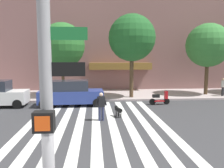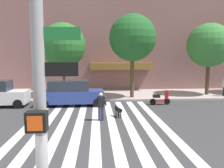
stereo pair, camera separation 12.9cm
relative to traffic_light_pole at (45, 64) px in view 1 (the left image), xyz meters
name	(u,v)px [view 1 (the left image)]	position (x,y,z in m)	size (l,w,h in m)	color
ground_plane	(78,130)	(-0.15, 7.90, -3.52)	(160.00, 160.00, 0.00)	#353538
sidewalk_far	(86,95)	(-0.15, 18.23, -3.45)	(80.00, 6.00, 0.15)	#AE9E9B
crosswalk_stripes	(96,129)	(0.74, 7.90, -3.52)	(7.65, 14.05, 0.01)	silver
apartment_block	(147,0)	(7.91, 27.81, 7.88)	(37.28, 14.58, 22.81)	#845956
traffic_light_pole	(45,64)	(0.00, 0.00, 0.00)	(0.74, 0.46, 5.80)	gray
parked_car_behind_first	(70,93)	(-1.14, 13.82, -2.58)	(4.86, 2.04, 1.92)	navy
parked_scooter	(160,99)	(5.71, 13.63, -3.04)	(1.63, 0.50, 1.11)	black
street_tree_nearest	(62,45)	(-2.17, 17.39, 1.20)	(4.04, 4.04, 6.60)	#4C3823
street_tree_middle	(132,38)	(3.94, 16.31, 1.80)	(4.06, 4.06, 7.22)	#4C3823
street_tree_further	(208,45)	(11.32, 17.35, 1.26)	(4.08, 4.08, 6.69)	#4C3823
pedestrian_dog_walker	(101,105)	(1.05, 9.50, -2.59)	(0.69, 0.35, 1.64)	#282D4C
dog_on_leash	(118,110)	(2.12, 10.26, -3.08)	(0.46, 0.95, 0.65)	black
pedestrian_bystander	(223,86)	(12.37, 16.25, -2.44)	(0.57, 0.55, 1.64)	black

